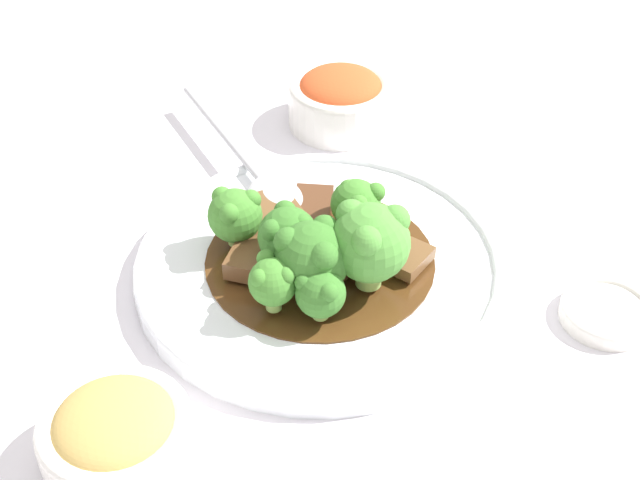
{
  "coord_description": "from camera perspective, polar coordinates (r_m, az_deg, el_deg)",
  "views": [
    {
      "loc": [
        -0.33,
        0.37,
        0.45
      ],
      "look_at": [
        0.0,
        0.0,
        0.03
      ],
      "focal_mm": 50.0,
      "sensor_mm": 36.0,
      "label": 1
    }
  ],
  "objects": [
    {
      "name": "beef_strip_3",
      "position": [
        0.65,
        -4.3,
        -0.98
      ],
      "size": [
        0.05,
        0.05,
        0.01
      ],
      "color": "brown",
      "rests_on": "main_plate"
    },
    {
      "name": "beef_strip_0",
      "position": [
        0.69,
        -3.47,
        1.83
      ],
      "size": [
        0.05,
        0.06,
        0.01
      ],
      "color": "brown",
      "rests_on": "main_plate"
    },
    {
      "name": "serving_spoon",
      "position": [
        0.71,
        -3.3,
        3.43
      ],
      "size": [
        0.22,
        0.11,
        0.01
      ],
      "color": "#B7B7BC",
      "rests_on": "main_plate"
    },
    {
      "name": "broccoli_floret_2",
      "position": [
        0.6,
        -3.04,
        -2.65
      ],
      "size": [
        0.03,
        0.03,
        0.04
      ],
      "color": "#8EB756",
      "rests_on": "main_plate"
    },
    {
      "name": "beef_strip_2",
      "position": [
        0.65,
        4.16,
        -0.52
      ],
      "size": [
        0.07,
        0.04,
        0.01
      ],
      "color": "brown",
      "rests_on": "main_plate"
    },
    {
      "name": "broccoli_floret_3",
      "position": [
        0.66,
        2.61,
        2.23
      ],
      "size": [
        0.04,
        0.04,
        0.04
      ],
      "color": "#7FA84C",
      "rests_on": "main_plate"
    },
    {
      "name": "beef_strip_1",
      "position": [
        0.64,
        0.69,
        -1.33
      ],
      "size": [
        0.04,
        0.05,
        0.01
      ],
      "color": "#56331E",
      "rests_on": "main_plate"
    },
    {
      "name": "sauce_dish",
      "position": [
        0.66,
        17.89,
        -4.39
      ],
      "size": [
        0.07,
        0.07,
        0.01
      ],
      "color": "white",
      "rests_on": "ground_plane"
    },
    {
      "name": "main_plate",
      "position": [
        0.66,
        0.0,
        -1.6
      ],
      "size": [
        0.27,
        0.27,
        0.02
      ],
      "color": "white",
      "rests_on": "ground_plane"
    },
    {
      "name": "side_bowl_appetizer",
      "position": [
        0.55,
        -12.9,
        -12.08
      ],
      "size": [
        0.09,
        0.09,
        0.05
      ],
      "color": "white",
      "rests_on": "ground_plane"
    },
    {
      "name": "broccoli_floret_1",
      "position": [
        0.6,
        -0.5,
        -1.07
      ],
      "size": [
        0.05,
        0.05,
        0.06
      ],
      "color": "#7FA84C",
      "rests_on": "main_plate"
    },
    {
      "name": "broccoli_floret_0",
      "position": [
        0.61,
        3.23,
        -0.07
      ],
      "size": [
        0.06,
        0.06,
        0.07
      ],
      "color": "#8EB756",
      "rests_on": "main_plate"
    },
    {
      "name": "side_bowl_kimchi",
      "position": [
        0.82,
        1.32,
        9.03
      ],
      "size": [
        0.1,
        0.1,
        0.05
      ],
      "color": "white",
      "rests_on": "ground_plane"
    },
    {
      "name": "broccoli_floret_4",
      "position": [
        0.59,
        0.03,
        -3.35
      ],
      "size": [
        0.03,
        0.03,
        0.04
      ],
      "color": "#8EB756",
      "rests_on": "main_plate"
    },
    {
      "name": "ground_plane",
      "position": [
        0.67,
        0.0,
        -2.25
      ],
      "size": [
        4.0,
        4.0,
        0.0
      ],
      "primitive_type": "plane",
      "color": "silver"
    },
    {
      "name": "beef_strip_4",
      "position": [
        0.68,
        -0.58,
        1.57
      ],
      "size": [
        0.06,
        0.07,
        0.01
      ],
      "color": "#56331E",
      "rests_on": "main_plate"
    },
    {
      "name": "broccoli_floret_6",
      "position": [
        0.65,
        -5.46,
        1.64
      ],
      "size": [
        0.04,
        0.04,
        0.05
      ],
      "color": "#8EB756",
      "rests_on": "main_plate"
    },
    {
      "name": "broccoli_floret_5",
      "position": [
        0.63,
        -2.07,
        0.3
      ],
      "size": [
        0.04,
        0.04,
        0.05
      ],
      "color": "#7FA84C",
      "rests_on": "main_plate"
    }
  ]
}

